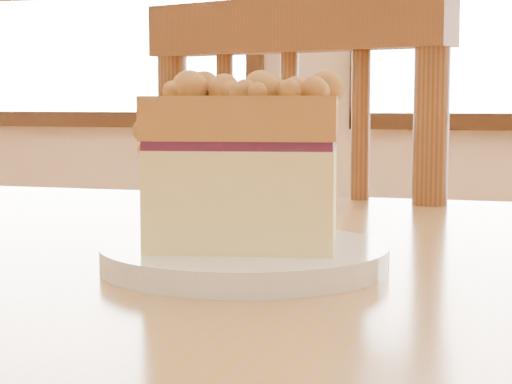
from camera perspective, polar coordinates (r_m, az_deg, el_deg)
cafe_chair_main at (r=1.25m, az=6.13°, el=-10.90°), size 0.57×0.57×0.99m
plate at (r=0.60m, az=-0.75°, el=-4.25°), size 0.19×0.19×0.02m
cake_slice at (r=0.59m, az=-0.91°, el=2.12°), size 0.14×0.11×0.12m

